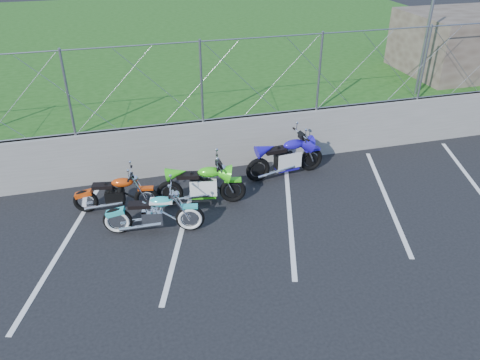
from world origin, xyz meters
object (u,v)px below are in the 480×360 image
object	(u,v)px
sportbike_green	(202,186)
sportbike_blue	(286,159)
cruiser_turquoise	(155,215)
naked_orange	(117,195)

from	to	relation	value
sportbike_green	sportbike_blue	size ratio (longest dim) A/B	0.95
sportbike_green	sportbike_blue	bearing A→B (deg)	29.08
cruiser_turquoise	naked_orange	xyz separation A→B (m)	(-0.72, 1.02, -0.02)
cruiser_turquoise	naked_orange	bearing A→B (deg)	136.44
cruiser_turquoise	sportbike_blue	xyz separation A→B (m)	(3.42, 1.54, 0.05)
sportbike_blue	cruiser_turquoise	bearing A→B (deg)	-162.13
cruiser_turquoise	sportbike_blue	bearing A→B (deg)	35.58
naked_orange	sportbike_blue	xyz separation A→B (m)	(4.14, 0.52, 0.07)
naked_orange	sportbike_blue	distance (m)	4.17
cruiser_turquoise	sportbike_green	size ratio (longest dim) A/B	1.03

